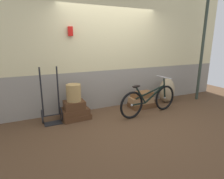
{
  "coord_description": "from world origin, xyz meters",
  "views": [
    {
      "loc": [
        -1.98,
        -3.56,
        1.7
      ],
      "look_at": [
        -0.19,
        0.25,
        0.61
      ],
      "focal_mm": 30.02,
      "sensor_mm": 36.0,
      "label": 1
    }
  ],
  "objects_px": {
    "suitcase_1": "(75,111)",
    "wicker_basket": "(74,93)",
    "suitcase_0": "(76,116)",
    "suitcase_5": "(142,95)",
    "suitcase_3": "(142,104)",
    "luggage_trolley": "(52,110)",
    "suitcase_4": "(141,100)",
    "burlap_sack": "(167,90)",
    "suitcase_2": "(74,105)",
    "bicycle": "(149,100)"
  },
  "relations": [
    {
      "from": "suitcase_0",
      "to": "suitcase_1",
      "type": "bearing_deg",
      "value": 133.4
    },
    {
      "from": "suitcase_3",
      "to": "suitcase_4",
      "type": "bearing_deg",
      "value": -161.41
    },
    {
      "from": "suitcase_2",
      "to": "bicycle",
      "type": "relative_size",
      "value": 0.27
    },
    {
      "from": "bicycle",
      "to": "wicker_basket",
      "type": "bearing_deg",
      "value": 164.61
    },
    {
      "from": "luggage_trolley",
      "to": "bicycle",
      "type": "height_order",
      "value": "luggage_trolley"
    },
    {
      "from": "suitcase_1",
      "to": "suitcase_4",
      "type": "relative_size",
      "value": 0.98
    },
    {
      "from": "suitcase_1",
      "to": "suitcase_2",
      "type": "relative_size",
      "value": 1.31
    },
    {
      "from": "suitcase_5",
      "to": "suitcase_1",
      "type": "bearing_deg",
      "value": 177.76
    },
    {
      "from": "suitcase_0",
      "to": "suitcase_5",
      "type": "relative_size",
      "value": 1.13
    },
    {
      "from": "suitcase_0",
      "to": "suitcase_4",
      "type": "height_order",
      "value": "suitcase_4"
    },
    {
      "from": "suitcase_5",
      "to": "suitcase_3",
      "type": "bearing_deg",
      "value": 47.88
    },
    {
      "from": "suitcase_0",
      "to": "bicycle",
      "type": "distance_m",
      "value": 1.74
    },
    {
      "from": "luggage_trolley",
      "to": "burlap_sack",
      "type": "distance_m",
      "value": 3.17
    },
    {
      "from": "luggage_trolley",
      "to": "suitcase_4",
      "type": "bearing_deg",
      "value": -0.81
    },
    {
      "from": "luggage_trolley",
      "to": "bicycle",
      "type": "xyz_separation_m",
      "value": [
        2.17,
        -0.5,
        0.07
      ]
    },
    {
      "from": "wicker_basket",
      "to": "luggage_trolley",
      "type": "distance_m",
      "value": 0.59
    },
    {
      "from": "wicker_basket",
      "to": "suitcase_1",
      "type": "bearing_deg",
      "value": 56.31
    },
    {
      "from": "suitcase_1",
      "to": "suitcase_3",
      "type": "distance_m",
      "value": 1.81
    },
    {
      "from": "suitcase_0",
      "to": "suitcase_3",
      "type": "distance_m",
      "value": 1.79
    },
    {
      "from": "suitcase_5",
      "to": "bicycle",
      "type": "height_order",
      "value": "bicycle"
    },
    {
      "from": "suitcase_5",
      "to": "suitcase_2",
      "type": "bearing_deg",
      "value": 178.63
    },
    {
      "from": "suitcase_1",
      "to": "suitcase_0",
      "type": "bearing_deg",
      "value": -46.59
    },
    {
      "from": "suitcase_0",
      "to": "suitcase_5",
      "type": "distance_m",
      "value": 1.79
    },
    {
      "from": "suitcase_5",
      "to": "bicycle",
      "type": "distance_m",
      "value": 0.47
    },
    {
      "from": "suitcase_1",
      "to": "suitcase_4",
      "type": "height_order",
      "value": "suitcase_4"
    },
    {
      "from": "suitcase_5",
      "to": "wicker_basket",
      "type": "height_order",
      "value": "wicker_basket"
    },
    {
      "from": "suitcase_1",
      "to": "suitcase_4",
      "type": "xyz_separation_m",
      "value": [
        1.76,
        -0.01,
        0.03
      ]
    },
    {
      "from": "suitcase_3",
      "to": "wicker_basket",
      "type": "relative_size",
      "value": 1.8
    },
    {
      "from": "suitcase_1",
      "to": "burlap_sack",
      "type": "distance_m",
      "value": 2.68
    },
    {
      "from": "suitcase_4",
      "to": "burlap_sack",
      "type": "height_order",
      "value": "burlap_sack"
    },
    {
      "from": "suitcase_1",
      "to": "suitcase_3",
      "type": "bearing_deg",
      "value": -2.6
    },
    {
      "from": "suitcase_3",
      "to": "wicker_basket",
      "type": "xyz_separation_m",
      "value": [
        -1.81,
        -0.02,
        0.54
      ]
    },
    {
      "from": "suitcase_4",
      "to": "wicker_basket",
      "type": "height_order",
      "value": "wicker_basket"
    },
    {
      "from": "suitcase_0",
      "to": "suitcase_4",
      "type": "relative_size",
      "value": 1.03
    },
    {
      "from": "suitcase_2",
      "to": "burlap_sack",
      "type": "relative_size",
      "value": 0.65
    },
    {
      "from": "wicker_basket",
      "to": "luggage_trolley",
      "type": "relative_size",
      "value": 0.31
    },
    {
      "from": "wicker_basket",
      "to": "burlap_sack",
      "type": "xyz_separation_m",
      "value": [
        2.68,
        0.07,
        -0.26
      ]
    },
    {
      "from": "suitcase_0",
      "to": "luggage_trolley",
      "type": "relative_size",
      "value": 0.51
    },
    {
      "from": "suitcase_2",
      "to": "suitcase_5",
      "type": "xyz_separation_m",
      "value": [
        1.8,
        0.01,
        0.02
      ]
    },
    {
      "from": "luggage_trolley",
      "to": "bicycle",
      "type": "distance_m",
      "value": 2.22
    },
    {
      "from": "suitcase_0",
      "to": "burlap_sack",
      "type": "xyz_separation_m",
      "value": [
        2.66,
        0.07,
        0.29
      ]
    },
    {
      "from": "suitcase_5",
      "to": "bicycle",
      "type": "xyz_separation_m",
      "value": [
        -0.11,
        -0.46,
        -0.01
      ]
    },
    {
      "from": "bicycle",
      "to": "suitcase_0",
      "type": "bearing_deg",
      "value": 164.53
    },
    {
      "from": "suitcase_0",
      "to": "suitcase_3",
      "type": "xyz_separation_m",
      "value": [
        1.79,
        0.02,
        0.01
      ]
    },
    {
      "from": "suitcase_1",
      "to": "bicycle",
      "type": "bearing_deg",
      "value": -18.56
    },
    {
      "from": "suitcase_1",
      "to": "suitcase_5",
      "type": "xyz_separation_m",
      "value": [
        1.78,
        -0.02,
        0.17
      ]
    },
    {
      "from": "wicker_basket",
      "to": "bicycle",
      "type": "distance_m",
      "value": 1.76
    },
    {
      "from": "suitcase_0",
      "to": "suitcase_4",
      "type": "distance_m",
      "value": 1.75
    },
    {
      "from": "suitcase_1",
      "to": "wicker_basket",
      "type": "height_order",
      "value": "wicker_basket"
    },
    {
      "from": "suitcase_1",
      "to": "bicycle",
      "type": "relative_size",
      "value": 0.35
    }
  ]
}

